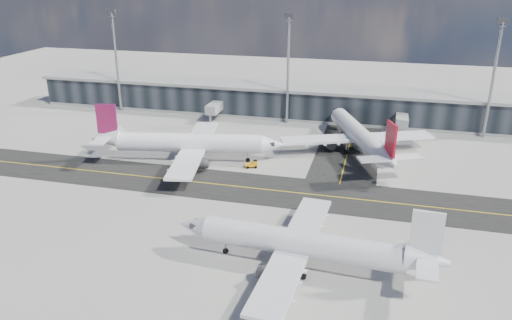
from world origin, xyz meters
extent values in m
plane|color=gray|center=(0.00, 0.00, 0.00)|extent=(300.00, 300.00, 0.00)
cube|color=black|center=(0.00, 4.00, 0.01)|extent=(180.00, 14.00, 0.02)
cube|color=black|center=(18.00, 35.00, 0.01)|extent=(14.00, 50.00, 0.02)
cube|color=yellow|center=(0.00, 4.00, 0.03)|extent=(180.00, 0.25, 0.01)
cube|color=yellow|center=(18.00, 35.00, 0.03)|extent=(0.25, 50.00, 0.01)
cube|color=black|center=(0.00, 55.00, 4.00)|extent=(150.00, 12.00, 8.00)
cube|color=gray|center=(0.00, 55.00, 8.40)|extent=(152.00, 13.00, 0.80)
cube|color=gray|center=(0.00, 55.00, 0.40)|extent=(150.00, 12.20, 0.80)
cube|color=gray|center=(-20.00, 47.00, 3.50)|extent=(3.00, 10.00, 2.40)
cylinder|color=gray|center=(-20.00, 42.00, 1.20)|extent=(0.60, 0.60, 2.40)
cube|color=gray|center=(30.00, 47.00, 3.50)|extent=(3.00, 10.00, 2.40)
cylinder|color=gray|center=(30.00, 42.00, 1.20)|extent=(0.60, 0.60, 2.40)
cylinder|color=gray|center=(-50.00, 48.00, 14.00)|extent=(0.70, 0.70, 28.00)
cube|color=#2D2D30|center=(-50.00, 48.00, 28.20)|extent=(2.50, 0.50, 1.40)
cylinder|color=gray|center=(0.00, 48.00, 14.00)|extent=(0.70, 0.70, 28.00)
cube|color=#2D2D30|center=(0.00, 48.00, 28.20)|extent=(2.50, 0.50, 1.40)
cylinder|color=gray|center=(50.00, 48.00, 14.00)|extent=(0.70, 0.70, 28.00)
cube|color=#2D2D30|center=(50.00, 48.00, 28.20)|extent=(2.50, 0.50, 1.40)
cylinder|color=white|center=(-15.03, 14.64, 4.21)|extent=(31.83, 9.93, 4.21)
cone|color=white|center=(2.57, 17.92, 4.21)|extent=(5.95, 5.11, 4.21)
cone|color=white|center=(-33.15, 11.27, 4.84)|extent=(6.98, 5.30, 4.21)
cube|color=white|center=(-14.00, 14.84, 3.16)|extent=(11.73, 36.17, 0.53)
cylinder|color=#2D2D30|center=(-14.12, 21.24, 2.00)|extent=(4.79, 3.19, 2.42)
cylinder|color=#2D2D30|center=(-11.80, 8.82, 2.00)|extent=(4.79, 3.19, 2.42)
cube|color=silver|center=(-14.12, 21.24, 2.84)|extent=(2.15, 0.80, 0.84)
cube|color=silver|center=(-11.80, 8.82, 2.84)|extent=(2.15, 0.80, 0.84)
cube|color=#63124A|center=(-32.63, 11.36, 9.27)|extent=(4.44, 1.28, 6.53)
cube|color=white|center=(-33.15, 11.27, 5.48)|extent=(5.21, 12.96, 0.37)
cube|color=#2D2D30|center=(2.05, 17.82, 4.63)|extent=(2.49, 2.66, 0.74)
cylinder|color=gray|center=(-2.61, 16.96, 1.26)|extent=(0.29, 0.29, 2.11)
cylinder|color=black|center=(-2.61, 16.96, 0.47)|extent=(1.00, 0.54, 0.95)
cylinder|color=black|center=(-16.65, 17.56, 0.58)|extent=(1.24, 0.73, 1.16)
cylinder|color=black|center=(-15.49, 11.34, 0.58)|extent=(1.24, 0.73, 1.16)
cylinder|color=white|center=(20.24, 29.40, 4.16)|extent=(15.55, 30.45, 4.16)
cone|color=white|center=(13.61, 45.77, 4.16)|extent=(5.80, 6.37, 4.16)
cone|color=white|center=(27.07, 12.55, 4.78)|extent=(6.19, 7.34, 4.16)
cube|color=white|center=(19.85, 30.37, 3.12)|extent=(34.69, 18.07, 0.52)
cylinder|color=#2D2D30|center=(13.68, 28.99, 1.97)|extent=(3.85, 4.94, 2.39)
cylinder|color=#2D2D30|center=(25.24, 33.67, 1.97)|extent=(3.85, 4.94, 2.39)
cube|color=silver|center=(13.68, 28.99, 2.81)|extent=(1.17, 2.08, 0.83)
cube|color=silver|center=(25.24, 33.67, 2.81)|extent=(1.17, 2.08, 0.83)
cube|color=#B10C1E|center=(26.87, 13.03, 9.14)|extent=(2.07, 4.22, 6.44)
cube|color=white|center=(27.07, 12.55, 5.40)|extent=(12.65, 7.38, 0.36)
cube|color=#2D2D30|center=(13.81, 45.29, 4.57)|extent=(2.90, 2.78, 0.73)
cylinder|color=gray|center=(15.56, 40.96, 1.25)|extent=(0.32, 0.32, 2.08)
cylinder|color=black|center=(15.56, 40.96, 0.47)|extent=(0.69, 1.00, 0.94)
cylinder|color=black|center=(17.74, 27.27, 0.57)|extent=(0.91, 1.25, 1.14)
cylinder|color=black|center=(23.52, 29.61, 0.57)|extent=(0.91, 1.25, 1.14)
cylinder|color=silver|center=(15.35, -20.43, 3.81)|extent=(28.76, 5.59, 3.81)
cone|color=silver|center=(-0.82, -19.41, 3.81)|extent=(4.99, 4.10, 3.81)
cone|color=silver|center=(31.99, -21.47, 4.38)|extent=(5.94, 4.16, 3.81)
cube|color=silver|center=(14.40, -20.37, 2.86)|extent=(6.78, 32.63, 0.48)
cylinder|color=#2D2D30|center=(13.09, -26.01, 1.81)|extent=(4.13, 2.44, 2.19)
cylinder|color=#2D2D30|center=(13.80, -14.60, 1.81)|extent=(4.13, 2.44, 2.19)
cube|color=silver|center=(13.09, -26.01, 2.57)|extent=(1.93, 0.50, 0.76)
cube|color=silver|center=(13.80, -14.60, 2.57)|extent=(1.93, 0.50, 0.76)
cube|color=silver|center=(31.51, -21.44, 8.38)|extent=(4.02, 0.68, 5.91)
cube|color=silver|center=(31.99, -21.47, 4.95)|extent=(3.38, 11.58, 0.33)
cube|color=#2D2D30|center=(-0.34, -19.44, 4.19)|extent=(2.03, 2.21, 0.67)
cylinder|color=gray|center=(3.94, -19.71, 1.14)|extent=(0.24, 0.24, 1.91)
cylinder|color=black|center=(3.94, -19.71, 0.43)|extent=(0.88, 0.39, 0.86)
cylinder|color=black|center=(16.12, -23.34, 0.52)|extent=(1.08, 0.54, 1.05)
cylinder|color=black|center=(16.48, -17.63, 0.52)|extent=(1.08, 0.54, 1.05)
cube|color=#F99B0D|center=(-1.03, 14.11, 0.64)|extent=(2.82, 1.94, 0.60)
cube|color=#F99B0D|center=(-0.30, 14.35, 1.20)|extent=(1.24, 1.35, 0.77)
cube|color=black|center=(-0.30, 14.35, 1.50)|extent=(1.15, 1.28, 0.21)
cylinder|color=black|center=(-0.39, 14.90, 0.30)|extent=(0.64, 0.39, 0.60)
cylinder|color=black|center=(-0.04, 13.84, 0.30)|extent=(0.64, 0.39, 0.60)
cylinder|color=black|center=(-2.02, 14.38, 0.30)|extent=(0.64, 0.39, 0.60)
cylinder|color=black|center=(-1.67, 13.31, 0.30)|extent=(0.64, 0.39, 0.60)
imported|color=white|center=(20.93, 30.37, 0.65)|extent=(4.50, 5.09, 1.31)
camera|label=1|loc=(24.25, -80.79, 39.95)|focal=35.00mm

